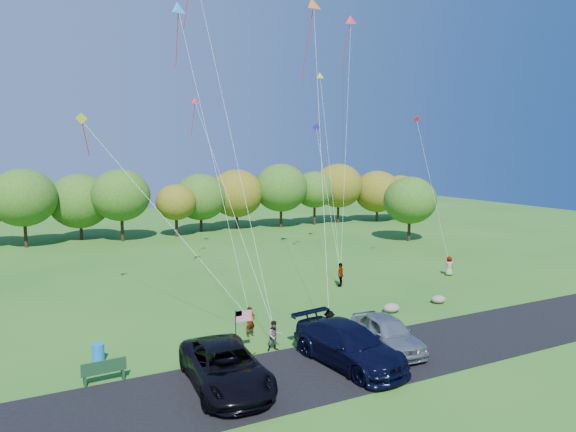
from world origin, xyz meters
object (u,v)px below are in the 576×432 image
object	(u,v)px
flyer_a	(250,322)
park_bench	(104,371)
flyer_b	(275,336)
trash_barrel	(98,353)
flyer_d	(341,275)
flyer_e	(449,266)
minivan_navy	(349,345)
minivan_silver	(387,333)
flyer_c	(329,325)
minivan_dark	(225,367)

from	to	relation	value
flyer_a	park_bench	bearing A→B (deg)	-179.33
flyer_b	trash_barrel	distance (m)	8.79
flyer_d	trash_barrel	bearing A→B (deg)	-24.74
flyer_a	park_bench	xyz separation A→B (m)	(-8.09, -2.50, -0.26)
flyer_e	park_bench	distance (m)	29.49
minivan_navy	minivan_silver	world-z (taller)	minivan_navy
flyer_b	flyer_d	size ratio (longest dim) A/B	0.86
minivan_silver	flyer_b	distance (m)	5.85
flyer_b	flyer_c	distance (m)	3.30
trash_barrel	minivan_silver	bearing A→B (deg)	-20.82
minivan_dark	minivan_navy	size ratio (longest dim) A/B	0.98
flyer_e	trash_barrel	size ratio (longest dim) A/B	1.83
flyer_c	flyer_d	size ratio (longest dim) A/B	0.90
minivan_silver	flyer_a	bearing A→B (deg)	144.24
minivan_dark	flyer_b	xyz separation A→B (m)	(3.71, 2.86, -0.17)
flyer_e	park_bench	xyz separation A→B (m)	(-28.32, -8.23, -0.24)
flyer_a	trash_barrel	size ratio (longest dim) A/B	1.89
flyer_e	park_bench	world-z (taller)	flyer_e
minivan_dark	flyer_b	bearing A→B (deg)	40.84
flyer_a	flyer_e	world-z (taller)	flyer_a
minivan_silver	flyer_e	bearing A→B (deg)	42.74
minivan_dark	flyer_b	world-z (taller)	minivan_dark
minivan_silver	flyer_c	distance (m)	3.23
minivan_navy	flyer_d	distance (m)	14.65
flyer_d	trash_barrel	size ratio (longest dim) A/B	2.08
minivan_dark	flyer_d	bearing A→B (deg)	44.95
flyer_a	trash_barrel	bearing A→B (deg)	162.57
minivan_silver	minivan_dark	bearing A→B (deg)	-171.75
minivan_navy	flyer_d	xyz separation A→B (m)	(7.49, 12.59, -0.10)
minivan_dark	flyer_d	xyz separation A→B (m)	(13.64, 12.20, -0.04)
flyer_a	flyer_c	size ratio (longest dim) A/B	1.01
minivan_navy	flyer_a	size ratio (longest dim) A/B	3.93
minivan_dark	minivan_navy	world-z (taller)	minivan_navy
flyer_d	flyer_e	distance (m)	10.02
flyer_d	minivan_dark	bearing A→B (deg)	-3.08
flyer_c	park_bench	xyz separation A→B (m)	(-11.73, -0.01, -0.26)
minivan_dark	trash_barrel	world-z (taller)	minivan_dark
park_bench	flyer_b	bearing A→B (deg)	-2.74
flyer_d	park_bench	distance (m)	20.60
flyer_b	flyer_c	bearing A→B (deg)	8.44
minivan_silver	park_bench	bearing A→B (deg)	175.78
flyer_b	park_bench	bearing A→B (deg)	-171.47
flyer_b	trash_barrel	size ratio (longest dim) A/B	1.79
flyer_a	flyer_b	world-z (taller)	flyer_a
minivan_silver	flyer_e	distance (m)	18.18
flyer_a	park_bench	world-z (taller)	flyer_a
minivan_dark	flyer_e	size ratio (longest dim) A/B	4.01
minivan_silver	flyer_a	world-z (taller)	minivan_silver
flyer_a	flyer_b	xyz separation A→B (m)	(0.33, -2.49, -0.05)
park_bench	trash_barrel	size ratio (longest dim) A/B	2.20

